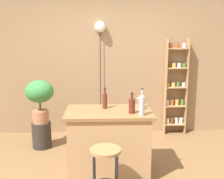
% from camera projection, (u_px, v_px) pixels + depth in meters
% --- Properties ---
extents(back_wall, '(6.40, 0.10, 2.80)m').
position_uv_depth(back_wall, '(107.00, 59.00, 5.17)').
color(back_wall, '#997551').
rests_on(back_wall, ground).
extents(kitchen_counter, '(1.14, 0.67, 0.88)m').
position_uv_depth(kitchen_counter, '(109.00, 142.00, 3.75)').
color(kitchen_counter, tan).
rests_on(kitchen_counter, ground).
extents(bar_stool, '(0.35, 0.35, 0.63)m').
position_uv_depth(bar_stool, '(105.00, 162.00, 3.10)').
color(bar_stool, black).
rests_on(bar_stool, ground).
extents(spice_shelf, '(0.41, 0.17, 1.79)m').
position_uv_depth(spice_shelf, '(176.00, 88.00, 5.17)').
color(spice_shelf, tan).
rests_on(spice_shelf, ground).
extents(plant_stool, '(0.31, 0.31, 0.43)m').
position_uv_depth(plant_stool, '(42.00, 135.00, 4.64)').
color(plant_stool, '#2D2823').
rests_on(plant_stool, ground).
extents(potted_plant, '(0.46, 0.41, 0.71)m').
position_uv_depth(potted_plant, '(40.00, 96.00, 4.50)').
color(potted_plant, '#A86B4C').
rests_on(potted_plant, plant_stool).
extents(bottle_wine_red, '(0.06, 0.06, 0.29)m').
position_uv_depth(bottle_wine_red, '(105.00, 101.00, 3.76)').
color(bottle_wine_red, '#5B2319').
rests_on(bottle_wine_red, kitchen_counter).
extents(bottle_soda_blue, '(0.08, 0.08, 0.27)m').
position_uv_depth(bottle_soda_blue, '(132.00, 105.00, 3.54)').
color(bottle_soda_blue, '#5B2319').
rests_on(bottle_soda_blue, kitchen_counter).
extents(bottle_vinegar, '(0.06, 0.06, 0.34)m').
position_uv_depth(bottle_vinegar, '(142.00, 105.00, 3.44)').
color(bottle_vinegar, '#B2B2B7').
rests_on(bottle_vinegar, kitchen_counter).
extents(wine_glass_left, '(0.07, 0.07, 0.16)m').
position_uv_depth(wine_glass_left, '(142.00, 99.00, 3.80)').
color(wine_glass_left, silver).
rests_on(wine_glass_left, kitchen_counter).
extents(wine_glass_center, '(0.07, 0.07, 0.16)m').
position_uv_depth(wine_glass_center, '(139.00, 101.00, 3.67)').
color(wine_glass_center, silver).
rests_on(wine_glass_center, kitchen_counter).
extents(pendant_globe_light, '(0.20, 0.20, 2.09)m').
position_uv_depth(pendant_globe_light, '(100.00, 29.00, 4.95)').
color(pendant_globe_light, black).
rests_on(pendant_globe_light, ground).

